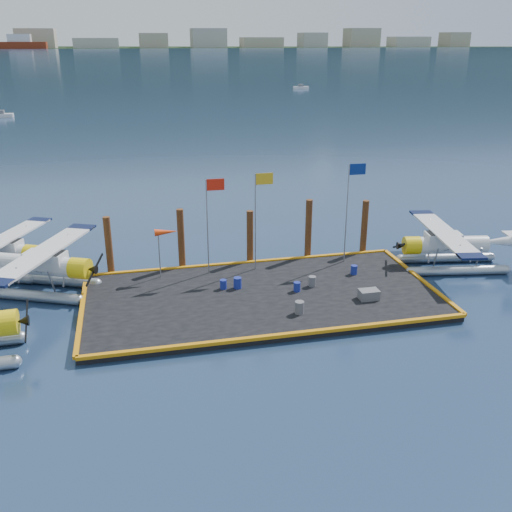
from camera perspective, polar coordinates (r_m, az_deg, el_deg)
The scene contains 23 objects.
ground at distance 33.14m, azimuth 0.54°, elevation -4.44°, with size 4000.00×4000.00×0.00m, color #182A4A.
dock at distance 33.05m, azimuth 0.54°, elevation -4.13°, with size 20.00×10.00×0.40m, color black.
dock_bumpers at distance 32.93m, azimuth 0.54°, elevation -3.67°, with size 20.25×10.25×0.18m, color #C67B0B, non-canonical shape.
far_backdrop at distance 1783.81m, azimuth -5.10°, elevation 20.76°, with size 3050.00×2050.00×810.00m.
seaplane_b at distance 35.81m, azimuth -20.76°, elevation -1.14°, with size 9.41×9.88×3.61m.
seaplane_c at distance 39.63m, azimuth -24.18°, elevation 0.23°, with size 8.51×8.94×3.27m.
seaplane_d at distance 39.11m, azimuth 18.65°, elevation 0.84°, with size 8.86×9.71×3.43m.
drum_0 at distance 33.58m, azimuth -3.29°, elevation -2.85°, with size 0.40×0.40×0.56m, color navy.
drum_1 at distance 33.29m, azimuth 4.12°, elevation -3.08°, with size 0.40×0.40×0.56m, color navy.
drum_2 at distance 34.02m, azimuth 5.64°, elevation -2.54°, with size 0.44×0.44×0.62m, color #555559.
drum_3 at distance 30.67m, azimuth 4.37°, elevation -5.15°, with size 0.49×0.49×0.69m, color #555559.
drum_4 at distance 36.09m, azimuth 9.77°, elevation -1.37°, with size 0.41×0.41×0.58m, color navy.
drum_5 at distance 33.62m, azimuth -1.86°, elevation -2.70°, with size 0.47×0.47×0.66m, color navy.
crate at distance 32.87m, azimuth 11.21°, elevation -3.79°, with size 1.10×0.73×0.55m, color #555559.
flagpole_red at distance 34.67m, azimuth -4.59°, elevation 4.44°, with size 1.14×0.08×6.00m.
flagpole_yellow at distance 35.16m, azimuth 0.26°, elevation 4.94°, with size 1.14×0.08×6.20m.
flagpole_blue at distance 36.87m, azimuth 9.42°, elevation 5.70°, with size 1.14×0.08×6.50m.
windsock at distance 34.76m, azimuth -8.99°, elevation 2.27°, with size 1.40×0.44×3.12m.
piling_0 at distance 36.66m, azimuth -14.49°, elevation 0.81°, with size 0.44×0.44×4.00m, color #401E12.
piling_1 at distance 36.71m, azimuth -7.49°, elevation 1.51°, with size 0.44×0.44×4.20m, color #401E12.
piling_2 at distance 37.40m, azimuth -0.60°, elevation 1.74°, with size 0.44×0.44×3.80m, color #401E12.
piling_3 at distance 38.31m, azimuth 5.26°, elevation 2.52°, with size 0.44×0.44×4.30m, color #401E12.
piling_4 at distance 39.73m, azimuth 10.76°, elevation 2.68°, with size 0.44×0.44×4.00m, color #401E12.
Camera 1 is at (-6.89, -29.12, 14.23)m, focal length 40.00 mm.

